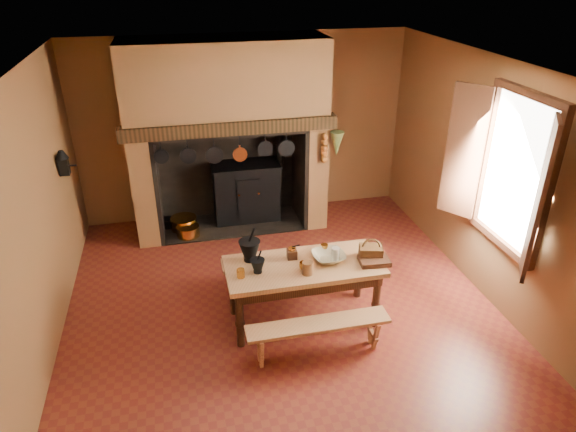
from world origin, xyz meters
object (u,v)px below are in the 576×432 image
object	(u,v)px
iron_range	(247,191)
bench_front	(318,331)
coffee_grinder	(292,253)
wicker_basket	(371,252)
work_table	(304,273)
mixing_bowl	(328,257)

from	to	relation	value
iron_range	bench_front	xyz separation A→B (m)	(0.23, -3.28, -0.17)
coffee_grinder	wicker_basket	size ratio (longest dim) A/B	0.56
iron_range	bench_front	distance (m)	3.29
iron_range	bench_front	bearing A→B (deg)	-85.93
work_table	bench_front	xyz separation A→B (m)	(0.00, -0.62, -0.31)
bench_front	mixing_bowl	size ratio (longest dim) A/B	4.14
iron_range	work_table	xyz separation A→B (m)	(0.23, -2.66, 0.14)
iron_range	mixing_bowl	xyz separation A→B (m)	(0.52, -2.64, 0.31)
work_table	bench_front	world-z (taller)	work_table
bench_front	coffee_grinder	distance (m)	0.92
iron_range	wicker_basket	world-z (taller)	iron_range
wicker_basket	coffee_grinder	bearing A→B (deg)	-176.67
wicker_basket	iron_range	bearing A→B (deg)	126.08
iron_range	mixing_bowl	world-z (taller)	iron_range
work_table	mixing_bowl	xyz separation A→B (m)	(0.29, 0.02, 0.16)
work_table	coffee_grinder	bearing A→B (deg)	122.28
iron_range	wicker_basket	bearing A→B (deg)	-69.76
iron_range	work_table	distance (m)	2.67
coffee_grinder	work_table	bearing A→B (deg)	-54.62
bench_front	iron_range	bearing A→B (deg)	94.07
mixing_bowl	bench_front	bearing A→B (deg)	-114.29
wicker_basket	work_table	bearing A→B (deg)	-166.92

